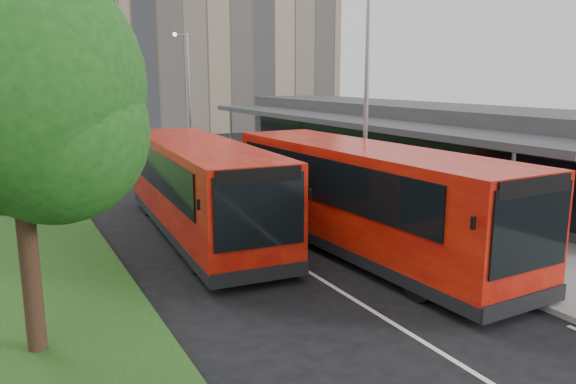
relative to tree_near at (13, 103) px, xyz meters
name	(u,v)px	position (x,y,z in m)	size (l,w,h in m)	color
ground	(286,258)	(7.01, 2.95, -4.85)	(120.00, 120.00, 0.00)	black
pavement	(227,158)	(13.01, 22.95, -4.77)	(5.00, 80.00, 0.15)	gray
grass_verge	(7,174)	(0.01, 22.95, -4.80)	(5.00, 80.00, 0.10)	#204F19
lane_centre_line	(156,178)	(7.01, 17.95, -4.84)	(0.12, 70.00, 0.01)	silver
kerb_dashes	(192,164)	(10.31, 21.95, -4.84)	(0.12, 56.00, 0.01)	silver
office_block	(219,40)	(21.01, 44.95, 4.15)	(22.00, 12.00, 18.00)	gray
station_building	(404,143)	(17.87, 10.95, -2.80)	(7.70, 26.00, 4.00)	#2C2C2F
tree_near	(13,103)	(0.00, 0.00, 0.00)	(4.67, 4.67, 7.51)	#331F14
lamp_post_near	(364,94)	(11.13, 4.95, -0.13)	(1.44, 0.28, 8.00)	gray
lamp_post_far	(187,86)	(11.13, 24.95, -0.13)	(1.44, 0.28, 8.00)	gray
bus_main	(365,199)	(9.39, 2.29, -3.17)	(3.41, 11.67, 3.28)	red
bus_second	(200,188)	(5.60, 6.45, -3.22)	(3.53, 11.35, 3.17)	red
litter_bin	(313,176)	(12.96, 11.61, -4.22)	(0.53, 0.53, 0.96)	#392517
bollard	(221,156)	(11.69, 20.52, -4.24)	(0.15, 0.15, 0.91)	yellow
car_near	(104,129)	(8.46, 41.78, -4.18)	(1.57, 3.89, 1.33)	#570C14
car_far	(67,125)	(6.06, 48.34, -4.22)	(1.32, 3.80, 1.25)	navy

